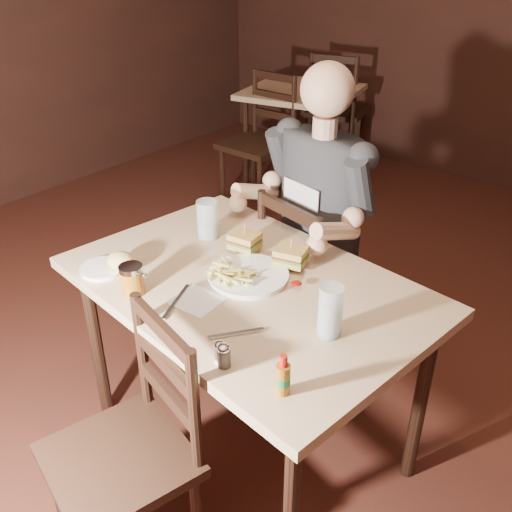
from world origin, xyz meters
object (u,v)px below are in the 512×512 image
Objects in this scene: glass_left at (208,219)px; hot_sauce at (283,374)px; bg_chair_far at (338,110)px; glass_right at (330,311)px; bg_table at (301,101)px; dinner_plate at (248,277)px; main_table at (247,300)px; chair_near at (118,460)px; side_plate at (103,270)px; diner at (315,185)px; syrup_dispenser at (132,280)px; chair_far at (317,284)px; bg_chair_near at (256,144)px.

glass_left reaches higher than hot_sauce.
bg_chair_far is 5.87× the size of glass_right.
hot_sauce is (0.75, -0.51, -0.02)m from glass_left.
dinner_plate reaches higher than bg_table.
chair_near is at bearing -89.56° from main_table.
glass_right is (0.38, -0.07, 0.16)m from main_table.
bg_chair_far is 3.35m from side_plate.
diner reaches higher than chair_near.
chair_near is 0.92× the size of diner.
bg_chair_far reaches higher than glass_right.
main_table is at bearing 139.85° from hot_sauce.
chair_near is 8.39× the size of syrup_dispenser.
main_table is at bearing -65.28° from dinner_plate.
hot_sauce reaches higher than dinner_plate.
bg_table is 2.27m from chair_far.
bg_table is at bearing 130.69° from chair_near.
side_plate is (-0.44, -0.27, 0.08)m from main_table.
glass_left is (1.11, -2.21, 0.17)m from bg_table.
dinner_plate reaches higher than main_table.
glass_left is 1.25× the size of hot_sauce.
bg_table is 0.59m from bg_chair_near.
bg_table is at bearing 126.77° from glass_right.
side_plate is at bearing 78.08° from chair_far.
glass_right reaches higher than glass_left.
bg_chair_far is at bearing 90.00° from bg_table.
chair_far reaches higher than syrup_dispenser.
hot_sauce is at bearing -48.50° from diner.
syrup_dispenser is 0.68× the size of side_plate.
chair_near is at bearing -148.49° from hot_sauce.
hot_sauce is at bearing 46.29° from chair_near.
side_plate is (-0.43, -0.29, -0.00)m from dinner_plate.
bg_chair_far reaches higher than bg_chair_near.
diner is at bearing -53.60° from bg_table.
glass_left reaches higher than main_table.
main_table is at bearing -25.33° from glass_left.
main_table is at bearing 105.22° from chair_near.
diner is 0.84m from syrup_dispenser.
diner reaches higher than bg_chair_far.
bg_chair_near is at bearing 74.48° from bg_chair_far.
bg_chair_near is at bearing 133.99° from glass_right.
bg_chair_far reaches higher than chair_far.
side_plate is at bearing -104.80° from glass_left.
bg_chair_far reaches higher than glass_left.
chair_near reaches higher than main_table.
side_plate is (-0.11, -0.43, -0.07)m from glass_left.
bg_table is (-1.44, 2.37, -0.01)m from main_table.
bg_chair_near reaches higher than chair_far.
hot_sauce is (0.43, -0.37, 0.05)m from dinner_plate.
glass_left reaches higher than side_plate.
diner reaches higher than glass_right.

